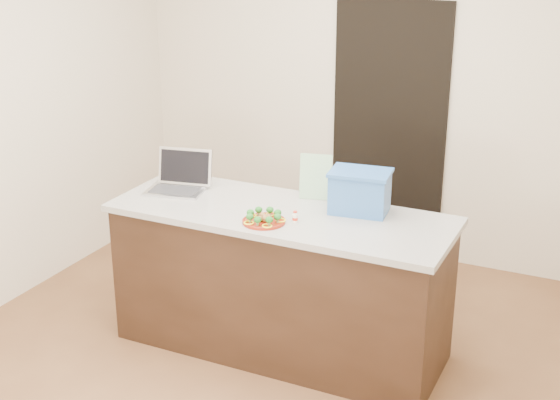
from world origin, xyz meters
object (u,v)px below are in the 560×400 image
at_px(island, 281,281).
at_px(laptop, 180,179).
at_px(yogurt_bottle, 295,218).
at_px(plate, 264,221).
at_px(napkin, 263,222).
at_px(chair, 352,241).
at_px(blue_box, 360,191).

relative_size(island, laptop, 5.17).
bearing_deg(yogurt_bottle, plate, -152.47).
bearing_deg(napkin, chair, 77.03).
bearing_deg(island, napkin, -95.28).
xyz_separation_m(napkin, laptop, (-0.73, 0.28, 0.07)).
height_order(island, blue_box, blue_box).
distance_m(island, blue_box, 0.75).
height_order(island, plate, plate).
bearing_deg(laptop, napkin, -32.09).
distance_m(napkin, chair, 1.05).
height_order(laptop, blue_box, same).
bearing_deg(napkin, island, 84.72).
distance_m(island, chair, 0.76).
height_order(napkin, laptop, laptop).
relative_size(plate, chair, 0.29).
distance_m(plate, laptop, 0.79).
height_order(island, chair, island).
xyz_separation_m(yogurt_bottle, blue_box, (0.27, 0.32, 0.10)).
distance_m(plate, yogurt_bottle, 0.18).
bearing_deg(laptop, chair, 23.35).
distance_m(laptop, blue_box, 1.18).
xyz_separation_m(island, napkin, (-0.02, -0.20, 0.46)).
relative_size(napkin, chair, 0.18).
relative_size(plate, yogurt_bottle, 3.67).
relative_size(island, plate, 8.29).
bearing_deg(yogurt_bottle, laptop, 167.46).
relative_size(island, blue_box, 5.42).
bearing_deg(chair, plate, -94.41).
distance_m(blue_box, chair, 0.81).
xyz_separation_m(island, yogurt_bottle, (0.15, -0.12, 0.49)).
bearing_deg(blue_box, laptop, 178.46).
relative_size(blue_box, chair, 0.45).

